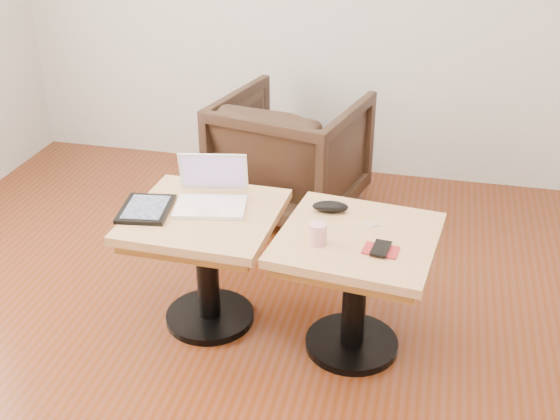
% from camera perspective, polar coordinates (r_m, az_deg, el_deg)
% --- Properties ---
extents(room_shell, '(4.52, 4.52, 2.71)m').
position_cam_1_polar(room_shell, '(2.14, 0.32, 11.62)').
color(room_shell, '#56250C').
rests_on(room_shell, ground).
extents(side_table_left, '(0.63, 0.63, 0.56)m').
position_cam_1_polar(side_table_left, '(3.05, -6.06, -2.48)').
color(side_table_left, black).
rests_on(side_table_left, ground).
extents(side_table_right, '(0.68, 0.68, 0.56)m').
position_cam_1_polar(side_table_right, '(2.88, 6.22, -4.44)').
color(side_table_right, black).
rests_on(side_table_right, ground).
extents(laptop, '(0.34, 0.32, 0.21)m').
position_cam_1_polar(laptop, '(3.03, -5.59, 1.22)').
color(laptop, white).
rests_on(laptop, side_table_left).
extents(tablet, '(0.24, 0.29, 0.02)m').
position_cam_1_polar(tablet, '(3.02, -10.83, 0.10)').
color(tablet, black).
rests_on(tablet, side_table_left).
extents(charging_adapter, '(0.04, 0.04, 0.02)m').
position_cam_1_polar(charging_adapter, '(3.24, -7.86, 2.39)').
color(charging_adapter, white).
rests_on(charging_adapter, side_table_left).
extents(glasses_case, '(0.16, 0.09, 0.05)m').
position_cam_1_polar(glasses_case, '(2.96, 4.11, 0.27)').
color(glasses_case, black).
rests_on(glasses_case, side_table_right).
extents(striped_cup, '(0.07, 0.07, 0.09)m').
position_cam_1_polar(striped_cup, '(2.72, 3.10, -1.95)').
color(striped_cup, '#D34D66').
rests_on(striped_cup, side_table_right).
extents(earbuds_tangle, '(0.07, 0.05, 0.01)m').
position_cam_1_polar(earbuds_tangle, '(2.88, 7.37, -1.15)').
color(earbuds_tangle, white).
rests_on(earbuds_tangle, side_table_right).
extents(phone_on_sleeve, '(0.14, 0.12, 0.02)m').
position_cam_1_polar(phone_on_sleeve, '(2.71, 8.20, -3.18)').
color(phone_on_sleeve, maroon).
rests_on(phone_on_sleeve, side_table_right).
extents(armchair, '(0.90, 0.92, 0.70)m').
position_cam_1_polar(armchair, '(4.05, 0.87, 4.56)').
color(armchair, black).
rests_on(armchair, ground).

